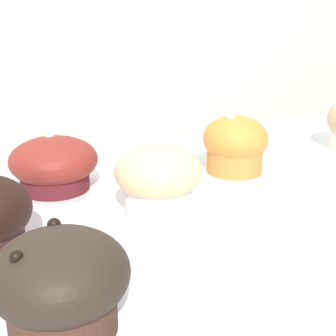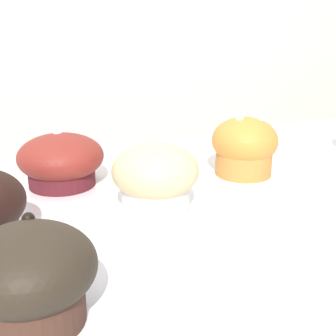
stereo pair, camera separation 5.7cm
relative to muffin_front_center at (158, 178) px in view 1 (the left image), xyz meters
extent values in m
cube|color=beige|center=(0.08, 0.58, -0.02)|extent=(3.20, 0.10, 1.80)
cylinder|color=silver|center=(0.00, 0.00, -0.02)|extent=(0.08, 0.08, 0.05)
ellipsoid|color=#DFC38A|center=(0.00, 0.00, 0.01)|extent=(0.10, 0.10, 0.06)
cylinder|color=#50181E|center=(-0.08, 0.14, -0.02)|extent=(0.09, 0.09, 0.04)
ellipsoid|color=maroon|center=(-0.08, 0.14, 0.00)|extent=(0.12, 0.12, 0.06)
sphere|color=white|center=(-0.08, 0.15, 0.03)|extent=(0.01, 0.01, 0.01)
sphere|color=white|center=(-0.07, 0.17, 0.02)|extent=(0.01, 0.01, 0.01)
cylinder|color=#C58039|center=(0.17, 0.07, -0.02)|extent=(0.08, 0.08, 0.05)
ellipsoid|color=orange|center=(0.17, 0.07, 0.01)|extent=(0.09, 0.09, 0.07)
sphere|color=white|center=(0.19, 0.06, 0.04)|extent=(0.01, 0.01, 0.01)
sphere|color=white|center=(0.16, 0.07, 0.04)|extent=(0.01, 0.01, 0.01)
cylinder|color=#472A1F|center=(-0.17, -0.15, -0.02)|extent=(0.08, 0.08, 0.05)
ellipsoid|color=#2C2319|center=(-0.17, -0.15, 0.00)|extent=(0.10, 0.10, 0.06)
sphere|color=black|center=(-0.16, -0.12, 0.03)|extent=(0.01, 0.01, 0.01)
sphere|color=black|center=(-0.20, -0.15, 0.03)|extent=(0.01, 0.01, 0.01)
camera|label=1|loc=(-0.25, -0.44, 0.18)|focal=50.00mm
camera|label=2|loc=(-0.20, -0.47, 0.18)|focal=50.00mm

